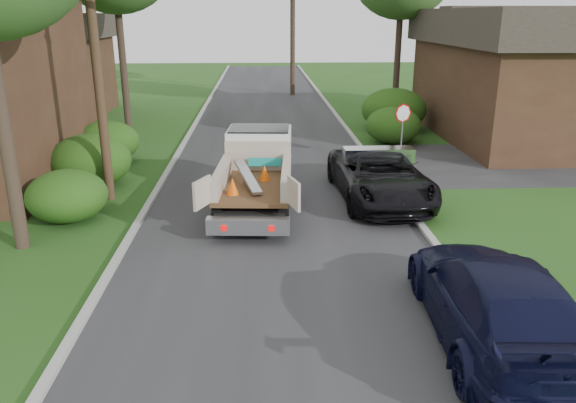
% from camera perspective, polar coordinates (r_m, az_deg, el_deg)
% --- Properties ---
extents(ground, '(120.00, 120.00, 0.00)m').
position_cam_1_polar(ground, '(14.26, -0.66, -5.67)').
color(ground, '#244C15').
rests_on(ground, ground).
extents(road, '(8.00, 90.00, 0.02)m').
position_cam_1_polar(road, '(23.73, -1.60, 4.26)').
color(road, '#28282B').
rests_on(road, ground).
extents(side_street, '(16.00, 7.00, 0.02)m').
position_cam_1_polar(side_street, '(25.96, 26.04, 3.62)').
color(side_street, '#28282B').
rests_on(side_street, ground).
extents(curb_left, '(0.20, 90.00, 0.12)m').
position_cam_1_polar(curb_left, '(23.99, -11.47, 4.19)').
color(curb_left, '#9E9E99').
rests_on(curb_left, ground).
extents(curb_right, '(0.20, 90.00, 0.12)m').
position_cam_1_polar(curb_right, '(24.15, 8.20, 4.47)').
color(curb_right, '#9E9E99').
rests_on(curb_right, ground).
extents(stop_sign, '(0.71, 0.32, 2.48)m').
position_cam_1_polar(stop_sign, '(23.08, 11.56, 7.99)').
color(stop_sign, slate).
rests_on(stop_sign, ground).
extents(utility_pole, '(2.42, 1.25, 10.00)m').
position_cam_1_polar(utility_pole, '(18.67, -19.09, 15.49)').
color(utility_pole, '#382619').
rests_on(utility_pole, ground).
extents(house_left_far, '(7.56, 7.56, 6.00)m').
position_cam_1_polar(house_left_far, '(37.45, -23.80, 12.71)').
color(house_left_far, '#3D2419').
rests_on(house_left_far, ground).
extents(house_right, '(9.72, 12.96, 6.20)m').
position_cam_1_polar(house_right, '(30.30, 24.13, 11.86)').
color(house_right, '#3D2419').
rests_on(house_right, ground).
extents(hedge_left_a, '(2.34, 2.34, 1.53)m').
position_cam_1_polar(hedge_left_a, '(17.73, -21.53, 0.54)').
color(hedge_left_a, '#1B450F').
rests_on(hedge_left_a, ground).
extents(hedge_left_b, '(2.86, 2.86, 1.87)m').
position_cam_1_polar(hedge_left_b, '(20.99, -19.47, 3.92)').
color(hedge_left_b, '#1B450F').
rests_on(hedge_left_b, ground).
extents(hedge_left_c, '(2.60, 2.60, 1.70)m').
position_cam_1_polar(hedge_left_c, '(24.37, -17.91, 5.79)').
color(hedge_left_c, '#1B450F').
rests_on(hedge_left_c, ground).
extents(hedge_right_a, '(2.60, 2.60, 1.70)m').
position_cam_1_polar(hedge_right_a, '(27.21, 10.64, 7.62)').
color(hedge_right_a, '#1B450F').
rests_on(hedge_right_a, ground).
extents(hedge_right_b, '(3.38, 3.38, 2.21)m').
position_cam_1_polar(hedge_right_b, '(30.20, 10.69, 9.17)').
color(hedge_right_b, '#1B450F').
rests_on(hedge_right_b, ground).
extents(flatbed_truck, '(2.84, 6.04, 2.23)m').
position_cam_1_polar(flatbed_truck, '(18.12, -3.12, 3.68)').
color(flatbed_truck, black).
rests_on(flatbed_truck, ground).
extents(black_pickup, '(2.93, 5.95, 1.62)m').
position_cam_1_polar(black_pickup, '(18.62, 9.31, 2.58)').
color(black_pickup, black).
rests_on(black_pickup, ground).
extents(navy_suv, '(2.69, 5.90, 1.67)m').
position_cam_1_polar(navy_suv, '(11.16, 20.35, -9.38)').
color(navy_suv, black).
rests_on(navy_suv, ground).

